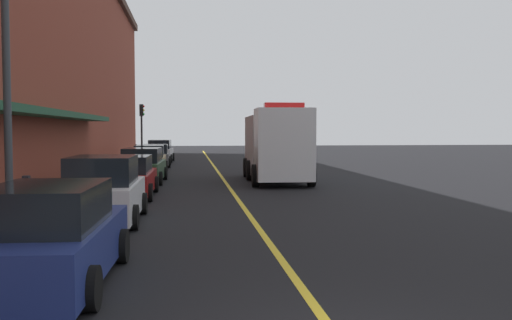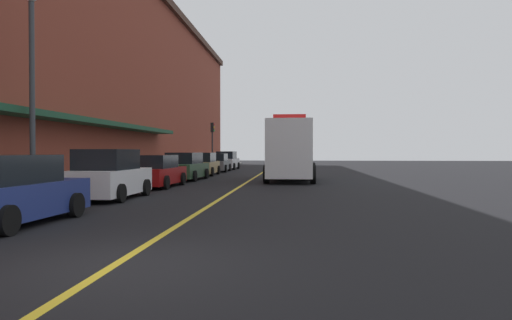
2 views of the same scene
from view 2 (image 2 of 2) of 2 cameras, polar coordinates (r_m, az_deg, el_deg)
ground_plane at (r=32.23m, az=-0.03°, el=-2.01°), size 112.00×112.00×0.00m
sidewalk_left at (r=33.33m, az=-10.72°, el=-1.80°), size 2.40×70.00×0.15m
lane_center_stripe at (r=32.23m, az=-0.03°, el=-2.01°), size 0.16×70.00×0.01m
brick_building_left at (r=35.56m, az=-23.23°, el=9.26°), size 13.96×64.00×13.69m
parked_car_0 at (r=12.58m, az=-27.53°, el=-3.42°), size 2.15×4.60×1.64m
parked_car_1 at (r=18.08m, az=-17.15°, el=-1.81°), size 2.08×4.26×1.80m
parked_car_2 at (r=23.42m, az=-11.78°, el=-1.40°), size 2.03×4.72×1.54m
parked_car_3 at (r=28.81m, az=-8.43°, el=-0.84°), size 2.15×4.85×1.65m
parked_car_4 at (r=34.37m, az=-6.36°, el=-0.55°), size 2.04×4.84×1.63m
parked_car_5 at (r=40.26m, az=-4.75°, el=-0.37°), size 2.14×4.57×1.53m
parked_car_6 at (r=45.72m, az=-3.50°, el=-0.11°), size 2.13×4.26×1.71m
box_truck at (r=28.04m, az=4.27°, el=1.08°), size 2.95×7.58×3.67m
parking_meter_0 at (r=16.47m, az=-24.61°, el=-1.37°), size 0.14×0.18×1.33m
parking_meter_1 at (r=41.53m, az=-6.38°, el=0.13°), size 0.14×0.18×1.33m
street_lamp_left at (r=17.62m, az=-25.17°, el=9.67°), size 0.44×0.44×6.94m
traffic_light_near at (r=45.89m, az=-5.23°, el=2.84°), size 0.38×0.36×4.30m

